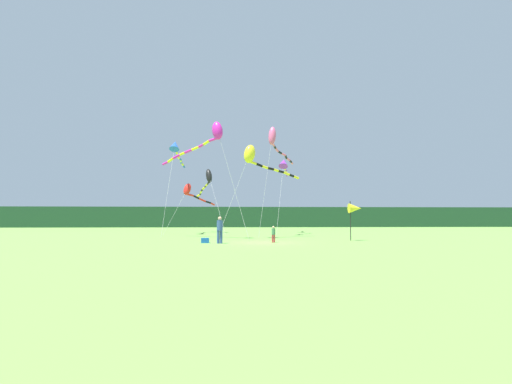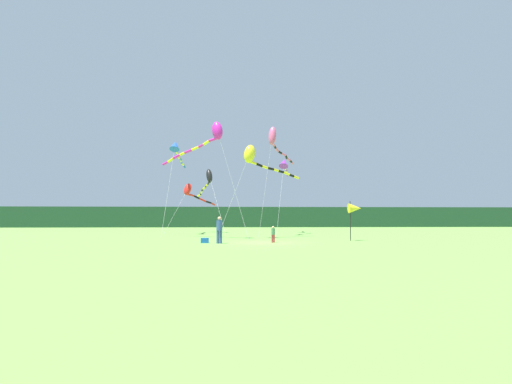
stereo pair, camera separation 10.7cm
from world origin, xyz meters
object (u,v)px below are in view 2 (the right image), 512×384
(cooler_box, at_px, (205,240))
(kite_magenta, at_px, (211,136))
(kite_purple, at_px, (284,164))
(person_adult, at_px, (219,228))
(person_child, at_px, (273,233))
(kite_blue, at_px, (176,148))
(kite_rainbow, at_px, (275,140))
(kite_red, at_px, (191,192))
(kite_black, at_px, (208,179))
(banner_flag_pole, at_px, (355,209))
(kite_yellow, at_px, (254,157))

(cooler_box, bearing_deg, kite_magenta, 89.83)
(kite_magenta, xyz_separation_m, kite_purple, (7.44, 12.17, -0.47))
(person_adult, relative_size, kite_purple, 0.20)
(person_child, xyz_separation_m, kite_magenta, (-4.40, 4.96, 7.46))
(person_child, distance_m, cooler_box, 4.44)
(kite_blue, bearing_deg, kite_purple, 20.78)
(person_adult, bearing_deg, person_child, 11.23)
(kite_rainbow, distance_m, kite_red, 11.23)
(kite_blue, bearing_deg, person_child, -57.41)
(kite_black, bearing_deg, banner_flag_pole, -54.65)
(kite_magenta, bearing_deg, kite_rainbow, 42.26)
(kite_blue, bearing_deg, kite_rainbow, -16.28)
(person_child, distance_m, banner_flag_pole, 6.50)
(banner_flag_pole, relative_size, kite_blue, 0.28)
(kite_purple, xyz_separation_m, kite_black, (-8.43, 0.75, -1.65))
(banner_flag_pole, distance_m, kite_blue, 19.07)
(person_child, xyz_separation_m, kite_purple, (3.04, 17.13, 6.99))
(person_child, height_order, kite_rainbow, kite_rainbow)
(banner_flag_pole, bearing_deg, kite_blue, 142.15)
(kite_yellow, bearing_deg, kite_rainbow, 64.96)
(person_adult, relative_size, cooler_box, 3.39)
(banner_flag_pole, height_order, kite_yellow, kite_yellow)
(kite_yellow, distance_m, kite_blue, 10.59)
(kite_yellow, distance_m, kite_magenta, 3.83)
(kite_magenta, height_order, kite_purple, kite_magenta)
(person_child, height_order, kite_purple, kite_purple)
(person_adult, xyz_separation_m, kite_yellow, (2.53, 6.10, 5.54))
(cooler_box, xyz_separation_m, kite_purple, (7.46, 17.26, 7.43))
(person_adult, height_order, kite_red, kite_red)
(kite_yellow, xyz_separation_m, kite_blue, (-7.28, 7.44, 1.96))
(person_child, bearing_deg, kite_yellow, 99.87)
(kite_rainbow, bearing_deg, kite_purple, 75.67)
(kite_yellow, distance_m, kite_black, 13.25)
(kite_rainbow, bearing_deg, banner_flag_pole, -60.07)
(kite_yellow, xyz_separation_m, kite_black, (-4.45, 12.47, -0.54))
(kite_rainbow, height_order, kite_black, kite_rainbow)
(person_child, bearing_deg, kite_blue, 122.59)
(kite_purple, bearing_deg, cooler_box, -113.36)
(kite_blue, bearing_deg, person_adult, -70.69)
(kite_blue, relative_size, kite_black, 1.01)
(person_adult, distance_m, kite_yellow, 8.62)
(kite_blue, bearing_deg, kite_magenta, -64.18)
(person_child, relative_size, kite_black, 0.11)
(kite_yellow, bearing_deg, banner_flag_pole, -27.49)
(banner_flag_pole, distance_m, kite_red, 19.62)
(kite_rainbow, relative_size, kite_magenta, 1.09)
(person_child, relative_size, kite_magenta, 0.12)
(person_adult, xyz_separation_m, kite_magenta, (-0.93, 5.65, 7.11))
(person_adult, xyz_separation_m, cooler_box, (-0.94, 0.55, -0.78))
(person_child, height_order, kite_red, kite_red)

